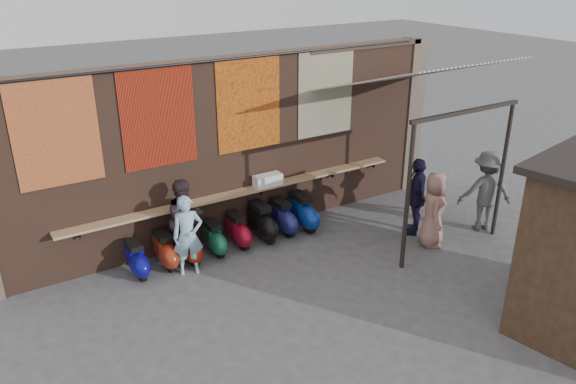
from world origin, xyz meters
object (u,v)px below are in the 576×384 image
(scooter_stool_4, at_px, (238,231))
(scooter_stool_7, at_px, (303,212))
(scooter_stool_1, at_px, (165,250))
(scooter_stool_5, at_px, (262,222))
(scooter_stool_3, at_px, (214,239))
(scooter_stool_2, at_px, (188,245))
(scooter_stool_6, at_px, (282,217))
(shopper_grey, at_px, (486,191))
(shopper_tan, at_px, (434,209))
(shopper_navy, at_px, (417,196))
(scooter_stool_0, at_px, (137,260))
(diner_right, at_px, (186,221))
(diner_left, at_px, (188,236))
(shelf_box, at_px, (268,180))

(scooter_stool_4, relative_size, scooter_stool_7, 0.86)
(scooter_stool_1, relative_size, scooter_stool_5, 0.90)
(scooter_stool_3, bearing_deg, scooter_stool_4, 3.79)
(scooter_stool_3, bearing_deg, scooter_stool_2, -178.63)
(scooter_stool_6, distance_m, shopper_grey, 4.69)
(scooter_stool_6, distance_m, scooter_stool_7, 0.51)
(scooter_stool_7, height_order, shopper_tan, shopper_tan)
(scooter_stool_7, xyz_separation_m, shopper_navy, (2.06, -1.53, 0.48))
(scooter_stool_1, height_order, scooter_stool_5, scooter_stool_5)
(scooter_stool_3, bearing_deg, scooter_stool_7, -0.43)
(scooter_stool_7, bearing_deg, shopper_tan, -47.53)
(shopper_navy, bearing_deg, scooter_stool_1, -55.90)
(scooter_stool_6, relative_size, scooter_stool_7, 0.92)
(scooter_stool_0, relative_size, scooter_stool_2, 0.95)
(scooter_stool_4, height_order, diner_right, diner_right)
(scooter_stool_1, distance_m, shopper_grey, 7.27)
(scooter_stool_2, relative_size, diner_right, 0.43)
(scooter_stool_5, distance_m, scooter_stool_7, 1.05)
(diner_left, bearing_deg, shopper_navy, 3.12)
(scooter_stool_2, bearing_deg, diner_left, -110.14)
(scooter_stool_2, height_order, diner_left, diner_left)
(scooter_stool_7, bearing_deg, shelf_box, 154.81)
(scooter_stool_2, height_order, scooter_stool_4, scooter_stool_2)
(scooter_stool_5, bearing_deg, scooter_stool_3, -178.28)
(scooter_stool_5, relative_size, diner_right, 0.48)
(diner_right, bearing_deg, shopper_grey, -39.10)
(scooter_stool_2, height_order, scooter_stool_3, scooter_stool_2)
(scooter_stool_0, distance_m, scooter_stool_2, 1.10)
(scooter_stool_1, xyz_separation_m, shopper_grey, (6.88, -2.26, 0.58))
(shelf_box, bearing_deg, scooter_stool_0, -174.10)
(scooter_stool_2, height_order, shopper_navy, shopper_navy)
(shopper_grey, xyz_separation_m, shopper_tan, (-1.58, 0.06, -0.11))
(scooter_stool_4, relative_size, diner_right, 0.42)
(scooter_stool_0, relative_size, scooter_stool_1, 0.96)
(scooter_stool_5, bearing_deg, scooter_stool_0, -179.12)
(scooter_stool_7, bearing_deg, scooter_stool_6, 172.03)
(scooter_stool_0, height_order, shopper_tan, shopper_tan)
(shelf_box, distance_m, shopper_navy, 3.37)
(scooter_stool_6, bearing_deg, diner_left, -168.49)
(scooter_stool_3, bearing_deg, scooter_stool_1, 178.78)
(scooter_stool_7, distance_m, diner_right, 2.88)
(scooter_stool_2, height_order, scooter_stool_5, scooter_stool_5)
(shopper_grey, bearing_deg, scooter_stool_0, 13.91)
(scooter_stool_4, distance_m, scooter_stool_7, 1.66)
(scooter_stool_7, relative_size, shopper_grey, 0.47)
(shopper_grey, bearing_deg, scooter_stool_1, 12.32)
(shopper_tan, bearing_deg, scooter_stool_4, 97.79)
(scooter_stool_1, distance_m, diner_right, 0.73)
(shopper_navy, bearing_deg, shopper_grey, 115.50)
(shelf_box, distance_m, scooter_stool_4, 1.32)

